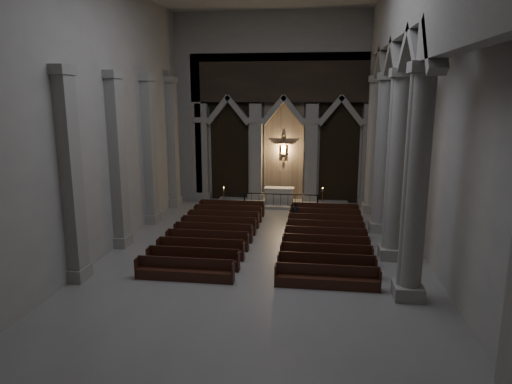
% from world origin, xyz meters
% --- Properties ---
extents(room, '(24.00, 24.10, 12.00)m').
position_xyz_m(room, '(0.00, 0.00, 7.60)').
color(room, gray).
rests_on(room, ground).
extents(sanctuary_wall, '(14.00, 0.77, 12.00)m').
position_xyz_m(sanctuary_wall, '(0.00, 11.54, 6.62)').
color(sanctuary_wall, gray).
rests_on(sanctuary_wall, ground).
extents(right_arcade, '(1.00, 24.00, 12.00)m').
position_xyz_m(right_arcade, '(5.50, 1.33, 7.83)').
color(right_arcade, gray).
rests_on(right_arcade, ground).
extents(left_pilasters, '(0.60, 13.00, 8.03)m').
position_xyz_m(left_pilasters, '(-6.75, 3.50, 3.91)').
color(left_pilasters, gray).
rests_on(left_pilasters, ground).
extents(sanctuary_step, '(8.50, 2.60, 0.15)m').
position_xyz_m(sanctuary_step, '(0.00, 10.60, 0.07)').
color(sanctuary_step, gray).
rests_on(sanctuary_step, ground).
extents(altar, '(1.91, 0.77, 0.97)m').
position_xyz_m(altar, '(-0.17, 10.65, 0.64)').
color(altar, '#BAB3A3').
rests_on(altar, sanctuary_step).
extents(altar_rail, '(4.68, 0.09, 0.92)m').
position_xyz_m(altar_rail, '(-0.00, 9.81, 0.61)').
color(altar_rail, black).
rests_on(altar_rail, ground).
extents(candle_stand_left, '(0.23, 0.23, 1.38)m').
position_xyz_m(candle_stand_left, '(-3.47, 9.05, 0.38)').
color(candle_stand_left, '#B18036').
rests_on(candle_stand_left, ground).
extents(candle_stand_right, '(0.26, 0.26, 1.54)m').
position_xyz_m(candle_stand_right, '(2.58, 9.03, 0.42)').
color(candle_stand_right, '#B18036').
rests_on(candle_stand_right, ground).
extents(pews, '(9.25, 10.12, 0.86)m').
position_xyz_m(pews, '(-0.00, 2.82, 0.28)').
color(pews, black).
rests_on(pews, ground).
extents(worshipper, '(0.51, 0.43, 1.19)m').
position_xyz_m(worshipper, '(1.08, 6.47, 0.59)').
color(worshipper, black).
rests_on(worshipper, ground).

